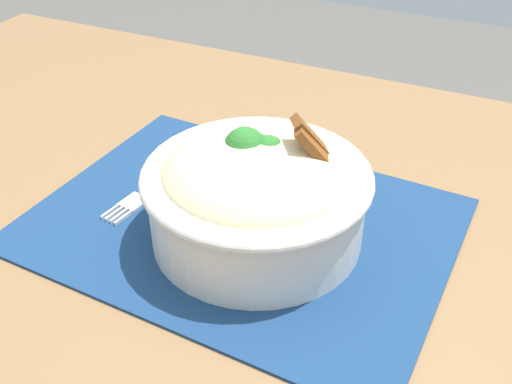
% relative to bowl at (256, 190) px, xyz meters
% --- Properties ---
extents(table, '(1.32, 0.78, 0.77)m').
position_rel_bowl_xyz_m(table, '(-0.00, -0.01, -0.13)').
color(table, olive).
rests_on(table, ground_plane).
extents(placemat, '(0.41, 0.31, 0.00)m').
position_rel_bowl_xyz_m(placemat, '(0.02, -0.01, -0.05)').
color(placemat, navy).
rests_on(placemat, table).
extents(bowl, '(0.24, 0.24, 0.12)m').
position_rel_bowl_xyz_m(bowl, '(0.00, 0.00, 0.00)').
color(bowl, silver).
rests_on(bowl, placemat).
extents(fork, '(0.03, 0.13, 0.00)m').
position_rel_bowl_xyz_m(fork, '(0.13, -0.01, -0.05)').
color(fork, silver).
rests_on(fork, placemat).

